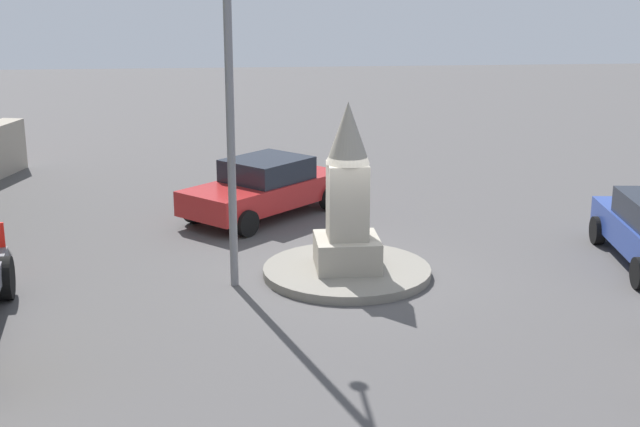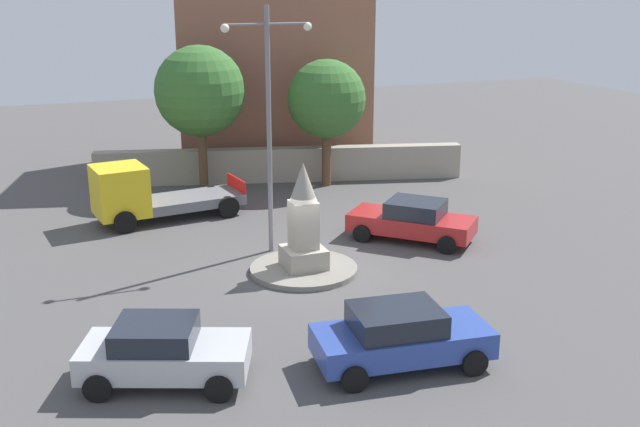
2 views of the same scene
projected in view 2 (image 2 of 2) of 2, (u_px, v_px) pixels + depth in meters
ground_plane at (304, 272)px, 24.47m from camera, size 80.00×80.00×0.00m
traffic_island at (304, 269)px, 24.45m from camera, size 3.45×3.45×0.18m
monument at (303, 223)px, 23.99m from camera, size 1.29×1.29×3.42m
streetlamp at (269, 110)px, 24.97m from camera, size 3.03×0.28×8.23m
car_blue_far_side at (401, 336)px, 18.28m from camera, size 4.41×2.40×1.52m
car_red_approaching at (413, 220)px, 27.25m from camera, size 4.40×4.40×1.49m
car_silver_parked_right at (163, 352)px, 17.55m from camera, size 4.21×3.06×1.49m
truck_yellow_parked_left at (145, 195)px, 29.28m from camera, size 5.90×2.84×2.31m
stone_boundary_wall at (281, 165)px, 35.42m from camera, size 16.57×5.03×1.57m
corner_building at (273, 53)px, 38.56m from camera, size 10.59×8.64×10.97m
tree_near_wall at (327, 99)px, 33.77m from camera, size 3.50×3.50×5.71m
tree_mid_cluster at (200, 91)px, 33.05m from camera, size 3.95×3.95×6.37m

